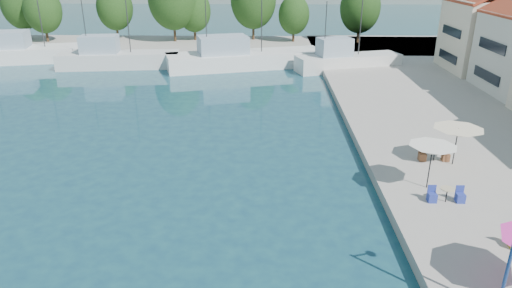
{
  "coord_description": "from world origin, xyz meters",
  "views": [
    {
      "loc": [
        -0.02,
        0.26,
        11.9
      ],
      "look_at": [
        -0.77,
        26.0,
        1.52
      ],
      "focal_mm": 32.0,
      "sensor_mm": 36.0,
      "label": 1
    }
  ],
  "objects_px": {
    "trawler_01": "(26,53)",
    "umbrella_white": "(432,150)",
    "trawler_03": "(242,59)",
    "umbrella_cream": "(458,132)",
    "trawler_02": "(116,59)",
    "trawler_04": "(346,61)"
  },
  "relations": [
    {
      "from": "trawler_03",
      "to": "trawler_04",
      "type": "xyz_separation_m",
      "value": [
        12.04,
        -1.27,
        0.0
      ]
    },
    {
      "from": "trawler_01",
      "to": "trawler_04",
      "type": "xyz_separation_m",
      "value": [
        39.61,
        -4.02,
        0.0
      ]
    },
    {
      "from": "trawler_04",
      "to": "trawler_01",
      "type": "bearing_deg",
      "value": 157.2
    },
    {
      "from": "trawler_02",
      "to": "umbrella_white",
      "type": "height_order",
      "value": "trawler_02"
    },
    {
      "from": "trawler_01",
      "to": "trawler_03",
      "type": "distance_m",
      "value": 27.7
    },
    {
      "from": "trawler_01",
      "to": "trawler_03",
      "type": "height_order",
      "value": "same"
    },
    {
      "from": "trawler_03",
      "to": "umbrella_cream",
      "type": "distance_m",
      "value": 32.25
    },
    {
      "from": "trawler_04",
      "to": "umbrella_white",
      "type": "height_order",
      "value": "trawler_04"
    },
    {
      "from": "trawler_01",
      "to": "umbrella_white",
      "type": "relative_size",
      "value": 7.86
    },
    {
      "from": "trawler_03",
      "to": "trawler_04",
      "type": "relative_size",
      "value": 1.53
    },
    {
      "from": "trawler_01",
      "to": "umbrella_white",
      "type": "xyz_separation_m",
      "value": [
        39.27,
        -34.74,
        1.71
      ]
    },
    {
      "from": "umbrella_white",
      "to": "umbrella_cream",
      "type": "height_order",
      "value": "umbrella_white"
    },
    {
      "from": "trawler_01",
      "to": "trawler_03",
      "type": "bearing_deg",
      "value": -19.09
    },
    {
      "from": "trawler_03",
      "to": "umbrella_white",
      "type": "xyz_separation_m",
      "value": [
        11.7,
        -32.0,
        1.71
      ]
    },
    {
      "from": "trawler_02",
      "to": "umbrella_cream",
      "type": "relative_size",
      "value": 4.98
    },
    {
      "from": "trawler_02",
      "to": "trawler_03",
      "type": "distance_m",
      "value": 15.02
    },
    {
      "from": "trawler_01",
      "to": "umbrella_cream",
      "type": "height_order",
      "value": "trawler_01"
    },
    {
      "from": "trawler_04",
      "to": "umbrella_cream",
      "type": "height_order",
      "value": "trawler_04"
    },
    {
      "from": "umbrella_white",
      "to": "trawler_02",
      "type": "bearing_deg",
      "value": 130.3
    },
    {
      "from": "trawler_03",
      "to": "umbrella_cream",
      "type": "relative_size",
      "value": 6.69
    },
    {
      "from": "trawler_02",
      "to": "umbrella_cream",
      "type": "distance_m",
      "value": 40.79
    },
    {
      "from": "trawler_04",
      "to": "umbrella_cream",
      "type": "xyz_separation_m",
      "value": [
        2.16,
        -27.64,
        1.56
      ]
    }
  ]
}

